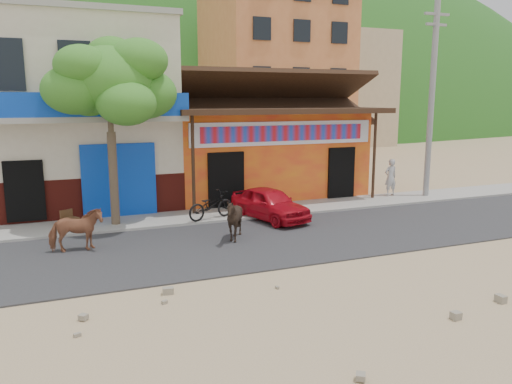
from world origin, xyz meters
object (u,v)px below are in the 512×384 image
Objects in this scene: pedestrian at (391,177)px; cafe_chair_right at (69,211)px; tree at (111,132)px; red_car at (270,204)px; cow_tan at (76,230)px; scooter at (211,205)px; utility_pole at (432,100)px; cow_dark at (234,219)px.

pedestrian is 12.78m from cafe_chair_right.
tree is 1.83× the size of red_car.
cow_tan reaches higher than scooter.
cow_tan is at bearing 177.42° from red_car.
utility_pole is 8.59m from red_car.
cow_tan is 0.91× the size of pedestrian.
cow_dark is 9.13m from pedestrian.
utility_pole reaches higher than red_car.
cow_dark is 5.57m from cafe_chair_right.
cow_dark is (3.05, -3.03, -2.44)m from tree.
utility_pole is 6.22× the size of cow_dark.
utility_pole reaches higher than cafe_chair_right.
scooter is (0.05, 2.53, -0.09)m from cow_dark.
pedestrian is (8.31, 3.78, 0.21)m from cow_dark.
cow_dark is 0.39× the size of red_car.
pedestrian is (11.37, 0.74, -2.22)m from tree.
utility_pole is 5.65× the size of cow_tan.
pedestrian is at bearing 0.02° from red_car.
pedestrian is (12.67, 3.20, 0.26)m from cow_tan.
cow_tan is 6.52m from red_car.
tree is at bearing -179.10° from utility_pole.
tree is at bearing -27.55° from cow_tan.
red_car is 2.11× the size of pedestrian.
cow_dark reaches higher than cafe_chair_right.
cafe_chair_right is at bearing 2.44° from cow_tan.
cow_dark is 1.37× the size of cafe_chair_right.
scooter is at bearing -41.42° from cafe_chair_right.
scooter is (3.10, -0.50, -2.53)m from tree.
utility_pole is 10.34m from scooter.
scooter is 4.57m from cafe_chair_right.
scooter is (4.40, 1.95, -0.04)m from cow_tan.
utility_pole is 14.77m from cow_tan.
pedestrian is at bearing -29.21° from cafe_chair_right.
utility_pole is 5.14× the size of pedestrian.
red_car is (2.01, 2.03, -0.08)m from cow_dark.
cow_dark is 0.83× the size of pedestrian.
pedestrian is (6.31, 1.74, 0.30)m from red_car.
scooter is at bearing -65.67° from cow_tan.
cow_tan reaches higher than red_car.
cafe_chair_right is (-1.40, 0.32, -2.53)m from tree.
cow_tan is 13.07m from pedestrian.
cow_dark is at bearing -150.09° from red_car.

